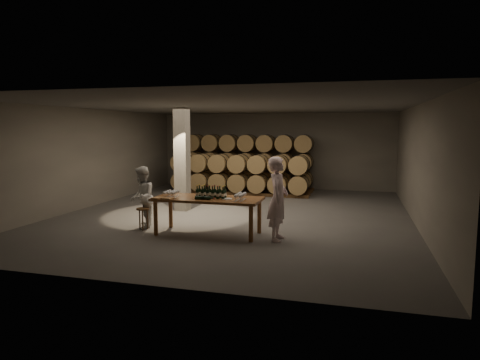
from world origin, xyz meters
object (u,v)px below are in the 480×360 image
(bottle_cluster, at_px, (211,193))
(notebook_near, at_px, (168,198))
(person_woman, at_px, (142,197))
(stool, at_px, (143,212))
(tasting_table, at_px, (208,202))
(person_man, at_px, (278,199))
(plate, at_px, (227,199))

(bottle_cluster, relative_size, notebook_near, 2.81)
(notebook_near, relative_size, person_woman, 0.16)
(stool, bearing_deg, person_woman, 122.88)
(notebook_near, bearing_deg, bottle_cluster, 32.34)
(tasting_table, xyz_separation_m, person_man, (1.73, -0.10, 0.17))
(plate, distance_m, notebook_near, 1.41)
(bottle_cluster, distance_m, plate, 0.42)
(bottle_cluster, xyz_separation_m, stool, (-1.85, 0.05, -0.56))
(stool, bearing_deg, tasting_table, -0.29)
(bottle_cluster, distance_m, stool, 1.93)
(bottle_cluster, relative_size, person_man, 0.38)
(person_woman, bearing_deg, person_man, 63.73)
(stool, bearing_deg, plate, -2.17)
(person_man, bearing_deg, notebook_near, 97.43)
(bottle_cluster, bearing_deg, plate, -5.14)
(tasting_table, xyz_separation_m, stool, (-1.75, 0.01, -0.34))
(notebook_near, relative_size, person_man, 0.13)
(plate, bearing_deg, stool, 177.83)
(bottle_cluster, distance_m, notebook_near, 1.03)
(notebook_near, relative_size, stool, 0.47)
(stool, relative_size, person_woman, 0.35)
(tasting_table, bearing_deg, bottle_cluster, -22.35)
(stool, distance_m, person_woman, 0.40)
(notebook_near, distance_m, person_woman, 1.18)
(plate, height_order, person_man, person_man)
(bottle_cluster, height_order, person_woman, person_woman)
(bottle_cluster, xyz_separation_m, notebook_near, (-0.95, -0.40, -0.10))
(person_man, bearing_deg, bottle_cluster, 87.88)
(stool, relative_size, person_man, 0.29)
(tasting_table, distance_m, person_woman, 1.86)
(tasting_table, bearing_deg, person_man, -3.18)
(tasting_table, xyz_separation_m, notebook_near, (-0.85, -0.44, 0.12))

